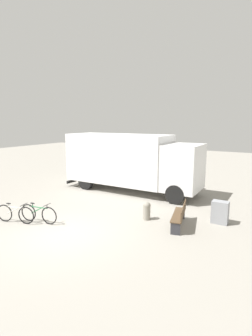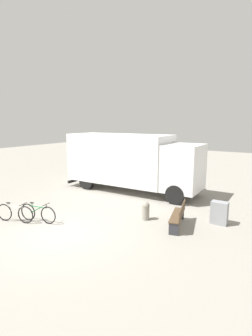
% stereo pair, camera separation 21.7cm
% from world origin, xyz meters
% --- Properties ---
extents(ground_plane, '(60.00, 60.00, 0.00)m').
position_xyz_m(ground_plane, '(0.00, 0.00, 0.00)').
color(ground_plane, gray).
extents(delivery_truck, '(7.85, 2.46, 3.22)m').
position_xyz_m(delivery_truck, '(-0.95, 6.31, 1.78)').
color(delivery_truck, white).
rests_on(delivery_truck, ground).
extents(park_bench, '(0.80, 1.79, 0.85)m').
position_xyz_m(park_bench, '(3.34, 2.76, 0.48)').
color(park_bench, brown).
rests_on(park_bench, ground).
extents(bicycle_near, '(1.64, 0.58, 0.79)m').
position_xyz_m(bicycle_near, '(-2.35, -0.24, 0.37)').
color(bicycle_near, black).
rests_on(bicycle_near, ground).
extents(bicycle_middle, '(1.67, 0.47, 0.79)m').
position_xyz_m(bicycle_middle, '(-1.57, 0.24, 0.37)').
color(bicycle_middle, black).
rests_on(bicycle_middle, ground).
extents(bollard_near_bench, '(0.31, 0.31, 0.75)m').
position_xyz_m(bollard_near_bench, '(1.93, 2.74, 0.41)').
color(bollard_near_bench, gray).
rests_on(bollard_near_bench, ground).
extents(utility_box, '(0.62, 0.39, 0.89)m').
position_xyz_m(utility_box, '(4.56, 3.88, 0.45)').
color(utility_box, gray).
rests_on(utility_box, ground).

